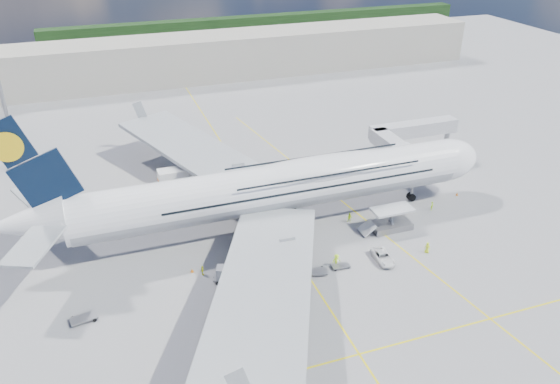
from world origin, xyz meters
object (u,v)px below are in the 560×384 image
object	(u,v)px
light_mast	(4,106)
cone_tail	(95,233)
crew_tug	(336,260)
dolly_row_a	(226,274)
catering_truck_inner	(178,181)
service_van	(383,257)
dolly_back	(84,318)
catering_truck_outer	(171,136)
dolly_nose_far	(341,266)
dolly_row_b	(264,325)
baggage_tug	(249,282)
cone_wing_left_inner	(202,189)
jet_bridge	(406,137)
cargo_loader	(390,222)
crew_van	(427,248)
cone_wing_right_inner	(192,270)
crew_nose	(432,206)
dolly_row_c	(233,270)
dolly_nose_near	(315,272)
airliner	(277,187)
crew_loader	(350,218)
cone_nose	(457,194)
cone_wing_left_outer	(187,186)
crew_wing	(202,270)
cone_wing_right_outer	(291,331)

from	to	relation	value
light_mast	cone_tail	size ratio (longest dim) A/B	48.81
crew_tug	dolly_row_a	bearing A→B (deg)	168.76
catering_truck_inner	service_van	distance (m)	39.49
dolly_back	catering_truck_outer	world-z (taller)	catering_truck_outer
dolly_nose_far	catering_truck_outer	size ratio (longest dim) A/B	0.35
dolly_row_b	baggage_tug	xyz separation A→B (m)	(0.79, 9.05, -0.26)
dolly_back	cone_wing_left_inner	world-z (taller)	cone_wing_left_inner
dolly_back	catering_truck_inner	xyz separation A→B (m)	(17.20, 30.21, 1.71)
jet_bridge	dolly_back	bearing A→B (deg)	-157.72
jet_bridge	cargo_loader	bearing A→B (deg)	-125.75
dolly_row_a	crew_van	distance (m)	29.96
service_van	cone_wing_right_inner	bearing A→B (deg)	170.48
crew_nose	catering_truck_outer	bearing A→B (deg)	88.55
cone_tail	crew_nose	bearing A→B (deg)	-11.38
service_van	cone_tail	bearing A→B (deg)	155.67
dolly_row_c	service_van	world-z (taller)	service_van
baggage_tug	service_van	bearing A→B (deg)	-7.41
crew_tug	cone_wing_left_inner	world-z (taller)	crew_tug
crew_nose	dolly_nose_near	bearing A→B (deg)	158.92
dolly_row_b	airliner	bearing A→B (deg)	42.85
cone_wing_left_inner	cone_tail	xyz separation A→B (m)	(-18.99, -8.85, -0.04)
light_mast	catering_truck_inner	world-z (taller)	light_mast
dolly_row_c	crew_tug	bearing A→B (deg)	-32.91
service_van	cone_tail	size ratio (longest dim) A/B	9.31
crew_loader	service_van	bearing A→B (deg)	-68.03
cone_nose	catering_truck_outer	bearing A→B (deg)	138.20
jet_bridge	cone_nose	distance (m)	14.34
cone_wing_right_inner	cone_tail	xyz separation A→B (m)	(-12.44, 14.72, -0.03)
airliner	dolly_row_a	bearing A→B (deg)	-134.63
dolly_nose_near	baggage_tug	xyz separation A→B (m)	(-9.48, 0.45, 0.36)
cone_wing_left_outer	dolly_row_b	bearing A→B (deg)	-87.52
dolly_row_c	crew_wing	world-z (taller)	crew_wing
dolly_nose_far	cone_wing_right_outer	world-z (taller)	cone_wing_right_outer
cargo_loader	service_van	size ratio (longest dim) A/B	1.75
baggage_tug	catering_truck_inner	xyz separation A→B (m)	(-4.19, 30.42, 1.33)
dolly_row_c	dolly_nose_far	distance (m)	15.23
cone_nose	cone_wing_right_inner	xyz separation A→B (m)	(-48.76, -6.80, -0.01)
jet_bridge	cone_wing_right_inner	size ratio (longest dim) A/B	32.70
dolly_back	dolly_nose_near	distance (m)	30.87
dolly_row_a	crew_tug	xyz separation A→B (m)	(15.67, -1.99, -0.16)
airliner	cone_wing_left_inner	distance (m)	19.05
dolly_row_a	catering_truck_inner	bearing A→B (deg)	114.83
dolly_row_a	catering_truck_inner	size ratio (longest dim) A/B	0.51
cargo_loader	baggage_tug	bearing A→B (deg)	-165.36
dolly_back	catering_truck_outer	bearing A→B (deg)	58.75
dolly_nose_far	crew_loader	distance (m)	12.60
crew_nose	crew_wing	size ratio (longest dim) A/B	1.06
dolly_nose_near	catering_truck_outer	bearing A→B (deg)	115.85
cone_nose	cone_wing_right_inner	bearing A→B (deg)	-172.06
cargo_loader	cone_tail	bearing A→B (deg)	162.71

